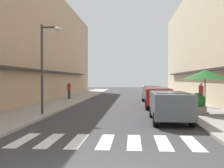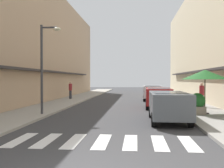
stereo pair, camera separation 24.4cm
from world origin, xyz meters
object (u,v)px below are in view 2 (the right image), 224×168
at_px(parked_car_near, 169,103).
at_px(pedestrian_walking_near, 202,94).
at_px(street_lamp, 45,59).
at_px(planter_midblock, 197,104).
at_px(parked_car_far, 153,91).
at_px(cafe_umbrella, 205,75).
at_px(pedestrian_walking_far, 70,90).
at_px(parked_car_mid, 158,96).

xyz_separation_m(parked_car_near, pedestrian_walking_near, (3.05, 6.16, 0.13)).
relative_size(street_lamp, planter_midblock, 4.22).
distance_m(planter_midblock, pedestrian_walking_near, 4.13).
xyz_separation_m(street_lamp, pedestrian_walking_near, (9.82, 4.60, -2.19)).
relative_size(parked_car_near, pedestrian_walking_near, 2.44).
distance_m(parked_car_near, planter_midblock, 2.91).
bearing_deg(parked_car_far, cafe_umbrella, -77.59).
bearing_deg(pedestrian_walking_far, street_lamp, -144.85).
bearing_deg(cafe_umbrella, parked_car_near, -133.41).
xyz_separation_m(parked_car_near, cafe_umbrella, (2.34, 2.48, 1.44)).
bearing_deg(pedestrian_walking_far, parked_car_near, -120.32).
xyz_separation_m(parked_car_mid, cafe_umbrella, (2.34, -3.70, 1.44)).
bearing_deg(parked_car_mid, parked_car_far, 90.00).
bearing_deg(pedestrian_walking_near, cafe_umbrella, -174.80).
xyz_separation_m(parked_car_far, cafe_umbrella, (2.34, -10.65, 1.44)).
relative_size(parked_car_near, pedestrian_walking_far, 2.45).
bearing_deg(street_lamp, pedestrian_walking_near, 25.11).
height_order(parked_car_far, pedestrian_walking_far, pedestrian_walking_far).
height_order(parked_car_mid, parked_car_far, same).
height_order(parked_car_mid, pedestrian_walking_far, pedestrian_walking_far).
relative_size(parked_car_mid, parked_car_far, 1.00).
bearing_deg(planter_midblock, parked_car_near, -130.03).
relative_size(parked_car_mid, pedestrian_walking_near, 2.25).
xyz_separation_m(street_lamp, pedestrian_walking_far, (-1.52, 11.77, -2.19)).
distance_m(parked_car_near, pedestrian_walking_near, 6.87).
xyz_separation_m(parked_car_mid, planter_midblock, (1.86, -3.95, -0.20)).
xyz_separation_m(parked_car_mid, street_lamp, (-6.77, -4.62, 2.32)).
height_order(street_lamp, pedestrian_walking_near, street_lamp).
bearing_deg(cafe_umbrella, parked_car_mid, 122.37).
relative_size(parked_car_far, pedestrian_walking_far, 2.26).
relative_size(parked_car_near, parked_car_far, 1.09).
height_order(parked_car_far, planter_midblock, parked_car_far).
height_order(parked_car_mid, pedestrian_walking_near, pedestrian_walking_near).
bearing_deg(street_lamp, parked_car_near, -12.95).
relative_size(cafe_umbrella, pedestrian_walking_far, 1.50).
height_order(planter_midblock, pedestrian_walking_near, pedestrian_walking_near).
height_order(parked_car_mid, street_lamp, street_lamp).
height_order(street_lamp, pedestrian_walking_far, street_lamp).
distance_m(street_lamp, planter_midblock, 9.02).
bearing_deg(parked_car_near, parked_car_far, 90.00).
xyz_separation_m(parked_car_far, planter_midblock, (1.86, -10.91, -0.20)).
distance_m(parked_car_near, parked_car_mid, 6.17).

